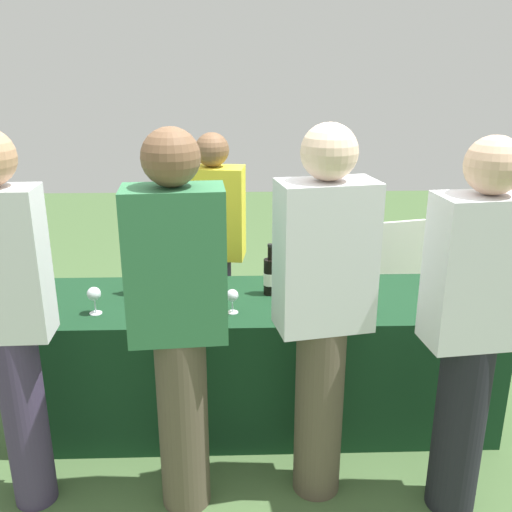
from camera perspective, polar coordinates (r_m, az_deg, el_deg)
The scene contains 18 objects.
ground_plane at distance 3.54m, azimuth 0.00°, elevation -15.49°, with size 12.00×12.00×0.00m, color #476638.
tasting_table at distance 3.34m, azimuth 0.00°, elevation -10.19°, with size 2.61×0.71×0.75m, color #14381E.
wine_bottle_0 at distance 3.26m, azimuth -11.45°, elevation -1.74°, with size 0.08×0.08×0.34m.
wine_bottle_1 at distance 3.32m, azimuth -8.94°, elevation -1.37°, with size 0.07×0.07×0.30m.
wine_bottle_2 at distance 3.24m, azimuth -5.02°, elevation -1.60°, with size 0.07×0.07×0.32m.
wine_bottle_3 at distance 3.20m, azimuth 1.38°, elevation -2.00°, with size 0.07×0.07×0.29m.
wine_bottle_4 at distance 3.32m, azimuth 3.72°, elevation -1.26°, with size 0.07×0.07×0.30m.
wine_bottle_5 at distance 3.27m, azimuth 6.33°, elevation -1.43°, with size 0.07×0.07×0.33m.
wine_glass_0 at distance 3.07m, azimuth -15.71°, elevation -3.73°, with size 0.07×0.07×0.15m.
wine_glass_1 at distance 2.98m, azimuth -2.36°, elevation -4.02°, with size 0.06×0.06×0.13m.
wine_glass_2 at distance 3.05m, azimuth 8.55°, elevation -3.57°, with size 0.07×0.07×0.14m.
wine_glass_3 at distance 3.03m, azimuth 10.57°, elevation -3.78°, with size 0.07×0.07×0.14m.
server_pouring at distance 3.74m, azimuth -4.14°, elevation 1.03°, with size 0.41×0.26×1.58m.
guest_0 at distance 2.68m, azimuth -23.21°, elevation -5.04°, with size 0.36×0.24×1.75m.
guest_1 at distance 2.49m, azimuth -7.68°, elevation -6.01°, with size 0.43×0.26×1.76m.
guest_2 at distance 2.56m, azimuth 6.63°, elevation -5.08°, with size 0.45×0.30×1.76m.
guest_3 at distance 2.62m, azimuth 20.64°, elevation -6.25°, with size 0.43×0.27×1.73m.
menu_board at distance 4.44m, azimuth 13.38°, elevation -2.14°, with size 0.46×0.03×0.88m, color white.
Camera 1 is at (-0.10, -2.91, 2.01)m, focal length 40.49 mm.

